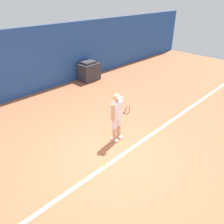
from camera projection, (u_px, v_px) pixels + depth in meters
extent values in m
plane|color=#B76642|center=(114.00, 154.00, 6.19)|extent=(24.00, 24.00, 0.00)
cube|color=#234C99|center=(18.00, 65.00, 8.91)|extent=(24.00, 0.10, 2.80)
cube|color=white|center=(119.00, 157.00, 6.07)|extent=(21.60, 0.10, 0.01)
cylinder|color=tan|center=(114.00, 135.00, 6.63)|extent=(0.12, 0.12, 0.46)
cylinder|color=white|center=(115.00, 124.00, 6.45)|extent=(0.14, 0.14, 0.28)
cube|color=white|center=(114.00, 140.00, 6.72)|extent=(0.10, 0.24, 0.08)
cylinder|color=tan|center=(119.00, 131.00, 6.78)|extent=(0.12, 0.12, 0.46)
cylinder|color=white|center=(119.00, 121.00, 6.60)|extent=(0.14, 0.14, 0.28)
cube|color=white|center=(119.00, 136.00, 6.87)|extent=(0.10, 0.24, 0.08)
cube|color=white|center=(117.00, 110.00, 6.32)|extent=(0.36, 0.24, 0.55)
sphere|color=tan|center=(117.00, 97.00, 6.12)|extent=(0.22, 0.22, 0.22)
cube|color=white|center=(120.00, 98.00, 6.05)|extent=(0.19, 0.14, 0.02)
cylinder|color=tan|center=(113.00, 113.00, 6.17)|extent=(0.09, 0.09, 0.52)
cylinder|color=tan|center=(121.00, 107.00, 6.45)|extent=(0.09, 0.09, 0.52)
cylinder|color=black|center=(123.00, 114.00, 6.65)|extent=(0.22, 0.06, 0.03)
torus|color=black|center=(127.00, 111.00, 6.82)|extent=(0.28, 0.06, 0.28)
sphere|color=#D1E533|center=(104.00, 166.00, 5.72)|extent=(0.07, 0.07, 0.07)
cube|color=#333338|center=(89.00, 72.00, 11.14)|extent=(0.96, 0.77, 0.87)
cube|color=#333338|center=(88.00, 62.00, 10.90)|extent=(0.67, 0.54, 0.10)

